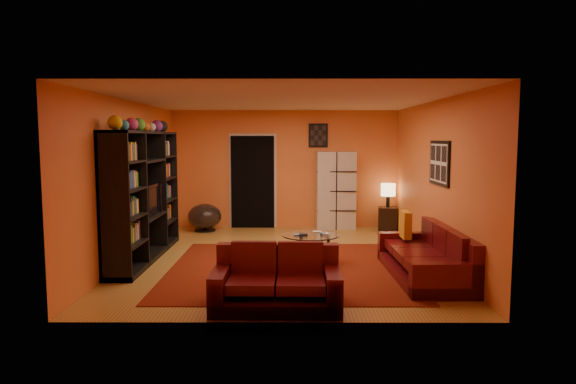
{
  "coord_description": "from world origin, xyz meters",
  "views": [
    {
      "loc": [
        0.12,
        -8.38,
        1.99
      ],
      "look_at": [
        0.09,
        0.1,
        1.1
      ],
      "focal_mm": 32.0,
      "sensor_mm": 36.0,
      "label": 1
    }
  ],
  "objects_px": {
    "entertainment_unit": "(144,195)",
    "bowl_chair": "(205,217)",
    "table_lamp": "(388,190)",
    "tv": "(148,200)",
    "storage_cabinet": "(336,190)",
    "sofa": "(430,258)",
    "side_table": "(388,219)",
    "coffee_table": "(310,238)",
    "loveseat": "(277,282)"
  },
  "relations": [
    {
      "from": "sofa",
      "to": "bowl_chair",
      "type": "distance_m",
      "value": 5.31
    },
    {
      "from": "bowl_chair",
      "to": "table_lamp",
      "type": "bearing_deg",
      "value": 2.0
    },
    {
      "from": "bowl_chair",
      "to": "table_lamp",
      "type": "relative_size",
      "value": 1.4
    },
    {
      "from": "coffee_table",
      "to": "bowl_chair",
      "type": "bearing_deg",
      "value": 127.07
    },
    {
      "from": "side_table",
      "to": "sofa",
      "type": "bearing_deg",
      "value": -91.68
    },
    {
      "from": "entertainment_unit",
      "to": "coffee_table",
      "type": "distance_m",
      "value": 2.82
    },
    {
      "from": "entertainment_unit",
      "to": "loveseat",
      "type": "distance_m",
      "value": 3.39
    },
    {
      "from": "entertainment_unit",
      "to": "side_table",
      "type": "height_order",
      "value": "entertainment_unit"
    },
    {
      "from": "sofa",
      "to": "coffee_table",
      "type": "xyz_separation_m",
      "value": [
        -1.69,
        0.8,
        0.13
      ]
    },
    {
      "from": "coffee_table",
      "to": "bowl_chair",
      "type": "distance_m",
      "value": 3.58
    },
    {
      "from": "entertainment_unit",
      "to": "sofa",
      "type": "xyz_separation_m",
      "value": [
        4.41,
        -1.16,
        -0.77
      ]
    },
    {
      "from": "sofa",
      "to": "bowl_chair",
      "type": "xyz_separation_m",
      "value": [
        -3.84,
        3.66,
        0.03
      ]
    },
    {
      "from": "coffee_table",
      "to": "side_table",
      "type": "relative_size",
      "value": 1.83
    },
    {
      "from": "entertainment_unit",
      "to": "tv",
      "type": "distance_m",
      "value": 0.11
    },
    {
      "from": "coffee_table",
      "to": "side_table",
      "type": "distance_m",
      "value": 3.5
    },
    {
      "from": "entertainment_unit",
      "to": "bowl_chair",
      "type": "relative_size",
      "value": 4.17
    },
    {
      "from": "sofa",
      "to": "loveseat",
      "type": "distance_m",
      "value": 2.51
    },
    {
      "from": "storage_cabinet",
      "to": "sofa",
      "type": "bearing_deg",
      "value": -79.59
    },
    {
      "from": "side_table",
      "to": "table_lamp",
      "type": "relative_size",
      "value": 0.97
    },
    {
      "from": "coffee_table",
      "to": "storage_cabinet",
      "type": "relative_size",
      "value": 0.54
    },
    {
      "from": "storage_cabinet",
      "to": "tv",
      "type": "bearing_deg",
      "value": -144.59
    },
    {
      "from": "storage_cabinet",
      "to": "bowl_chair",
      "type": "xyz_separation_m",
      "value": [
        -2.84,
        -0.3,
        -0.53
      ]
    },
    {
      "from": "tv",
      "to": "loveseat",
      "type": "xyz_separation_m",
      "value": [
        2.19,
        -2.47,
        -0.69
      ]
    },
    {
      "from": "tv",
      "to": "coffee_table",
      "type": "height_order",
      "value": "tv"
    },
    {
      "from": "storage_cabinet",
      "to": "bowl_chair",
      "type": "height_order",
      "value": "storage_cabinet"
    },
    {
      "from": "coffee_table",
      "to": "entertainment_unit",
      "type": "bearing_deg",
      "value": 172.6
    },
    {
      "from": "entertainment_unit",
      "to": "coffee_table",
      "type": "xyz_separation_m",
      "value": [
        2.73,
        -0.35,
        -0.63
      ]
    },
    {
      "from": "tv",
      "to": "coffee_table",
      "type": "relative_size",
      "value": 0.96
    },
    {
      "from": "tv",
      "to": "sofa",
      "type": "height_order",
      "value": "tv"
    },
    {
      "from": "tv",
      "to": "loveseat",
      "type": "distance_m",
      "value": 3.38
    },
    {
      "from": "sofa",
      "to": "side_table",
      "type": "distance_m",
      "value": 3.8
    },
    {
      "from": "table_lamp",
      "to": "entertainment_unit",
      "type": "bearing_deg",
      "value": -149.76
    },
    {
      "from": "side_table",
      "to": "table_lamp",
      "type": "height_order",
      "value": "table_lamp"
    },
    {
      "from": "bowl_chair",
      "to": "side_table",
      "type": "relative_size",
      "value": 1.44
    },
    {
      "from": "coffee_table",
      "to": "loveseat",
      "type": "bearing_deg",
      "value": -103.19
    },
    {
      "from": "storage_cabinet",
      "to": "side_table",
      "type": "bearing_deg",
      "value": -12.1
    },
    {
      "from": "table_lamp",
      "to": "tv",
      "type": "bearing_deg",
      "value": -150.01
    },
    {
      "from": "tv",
      "to": "entertainment_unit",
      "type": "bearing_deg",
      "value": 137.85
    },
    {
      "from": "storage_cabinet",
      "to": "bowl_chair",
      "type": "bearing_deg",
      "value": -177.83
    },
    {
      "from": "tv",
      "to": "storage_cabinet",
      "type": "bearing_deg",
      "value": -50.72
    },
    {
      "from": "bowl_chair",
      "to": "loveseat",
      "type": "bearing_deg",
      "value": -71.21
    },
    {
      "from": "bowl_chair",
      "to": "tv",
      "type": "bearing_deg",
      "value": -102.02
    },
    {
      "from": "storage_cabinet",
      "to": "side_table",
      "type": "height_order",
      "value": "storage_cabinet"
    },
    {
      "from": "sofa",
      "to": "storage_cabinet",
      "type": "distance_m",
      "value": 4.12
    },
    {
      "from": "entertainment_unit",
      "to": "table_lamp",
      "type": "height_order",
      "value": "entertainment_unit"
    },
    {
      "from": "side_table",
      "to": "entertainment_unit",
      "type": "bearing_deg",
      "value": -149.76
    },
    {
      "from": "storage_cabinet",
      "to": "loveseat",
      "type": "bearing_deg",
      "value": -106.43
    },
    {
      "from": "storage_cabinet",
      "to": "entertainment_unit",
      "type": "bearing_deg",
      "value": -144.44
    },
    {
      "from": "side_table",
      "to": "storage_cabinet",
      "type": "bearing_deg",
      "value": 171.77
    },
    {
      "from": "tv",
      "to": "side_table",
      "type": "bearing_deg",
      "value": -60.01
    }
  ]
}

